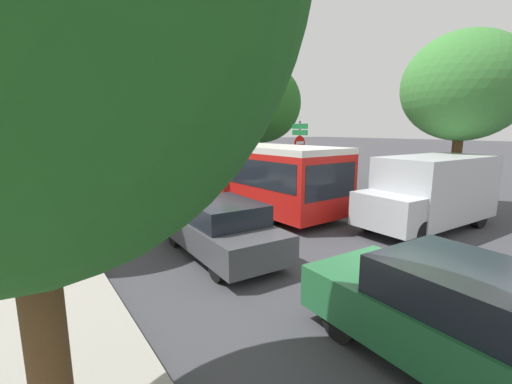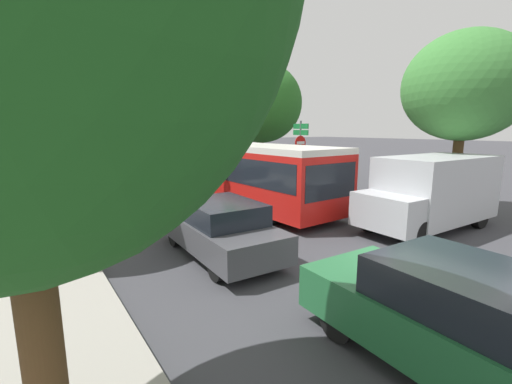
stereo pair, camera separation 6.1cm
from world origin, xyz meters
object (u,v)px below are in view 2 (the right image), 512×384
Objects in this scene: queued_car_graphite at (220,228)px; traffic_light at (190,147)px; no_entry_sign at (300,155)px; tree_right_mid at (261,105)px; queued_car_tan at (121,175)px; white_van at (432,191)px; queued_car_green at (464,322)px; tree_left_distant at (24,110)px; tree_left_mid at (7,95)px; direction_sign_post at (300,140)px; city_bus_rear at (79,151)px; tree_left_far at (31,113)px; queued_car_silver at (150,190)px; articulated_bus at (201,163)px; tree_right_near at (463,90)px.

traffic_light is (1.29, 4.60, 1.79)m from queued_car_graphite.
no_entry_sign is 0.39× the size of tree_right_mid.
queued_car_tan is at bearing -164.58° from traffic_light.
queued_car_graphite is at bearing -13.00° from white_van.
queued_car_green is at bearing 33.11° from white_van.
tree_left_distant reaches higher than queued_car_green.
direction_sign_post is at bearing 17.32° from tree_left_mid.
white_van is at bearing -100.42° from tree_right_mid.
queued_car_graphite is (-0.24, -25.00, -0.65)m from city_bus_rear.
no_entry_sign is at bearing -161.07° from city_bus_rear.
tree_left_far is at bearing -11.73° from direction_sign_post.
white_van is at bearing -23.87° from tree_left_mid.
queued_car_green is 1.20× the size of direction_sign_post.
queued_car_graphite is 1.21× the size of traffic_light.
tree_left_distant reaches higher than queued_car_silver.
queued_car_green is 0.86× the size of white_van.
queued_car_silver is at bearing -58.23° from articulated_bus.
tree_left_mid reaches higher than tree_left_far.
traffic_light is at bearing -13.49° from queued_car_graphite.
queued_car_graphite is 0.95× the size of queued_car_silver.
tree_left_mid is 1.02× the size of tree_left_far.
traffic_light is 0.47× the size of tree_left_distant.
direction_sign_post is 0.64× the size of tree_left_far.
no_entry_sign reaches higher than articulated_bus.
queued_car_silver is 0.66× the size of tree_right_near.
tree_left_far is (-3.82, 16.89, 3.11)m from queued_car_green.
queued_car_green is 17.53m from queued_car_tan.
traffic_light reaches higher than queued_car_graphite.
articulated_bus is at bearing 158.78° from traffic_light.
queued_car_graphite is 6.88m from white_van.
no_entry_sign is at bearing -128.17° from queued_car_tan.
queued_car_graphite is 6.20m from queued_car_silver.
traffic_light is 0.61× the size of tree_left_far.
tree_right_mid is at bearing 167.14° from no_entry_sign.
articulated_bus is at bearing -62.50° from tree_left_distant.
no_entry_sign is at bearing -26.60° from tree_left_far.
queued_car_tan is at bearing 178.46° from city_bus_rear.
tree_left_mid reaches higher than queued_car_graphite.
tree_right_near is (1.49, -6.88, 2.65)m from no_entry_sign.
direction_sign_post is at bearing -49.90° from tree_left_distant.
white_van is at bearing -169.07° from city_bus_rear.
queued_car_graphite is (-3.54, -8.45, -0.76)m from articulated_bus.
queued_car_graphite is at bearing -73.60° from tree_left_far.
traffic_light is (1.09, -1.60, 1.75)m from queued_car_silver.
tree_left_far is at bearing 162.71° from city_bus_rear.
no_entry_sign is 19.60m from tree_left_distant.
tree_left_mid is at bearing -56.64° from articulated_bus.
queued_car_tan is at bearing 9.52° from tree_left_far.
white_van is 4.27m from tree_right_near.
tree_right_mid is at bearing 138.18° from traffic_light.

